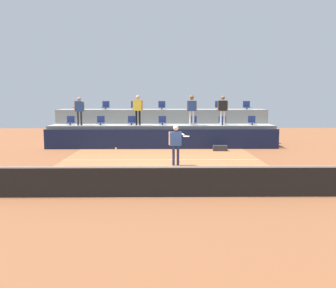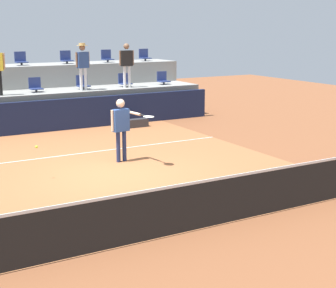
{
  "view_description": "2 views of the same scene",
  "coord_description": "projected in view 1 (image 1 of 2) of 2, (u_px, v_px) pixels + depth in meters",
  "views": [
    {
      "loc": [
        0.08,
        -14.11,
        2.84
      ],
      "look_at": [
        0.24,
        -1.44,
        1.22
      ],
      "focal_mm": 39.08,
      "sensor_mm": 36.0,
      "label": 1
    },
    {
      "loc": [
        -4.81,
        -11.15,
        3.53
      ],
      "look_at": [
        0.49,
        -1.72,
        1.05
      ],
      "focal_mm": 54.41,
      "sensor_mm": 36.0,
      "label": 2
    }
  ],
  "objects": [
    {
      "name": "court_inner_paint",
      "position": [
        162.0,
        165.0,
        15.35
      ],
      "size": [
        9.0,
        10.0,
        0.01
      ],
      "primitive_type": "cube",
      "color": "#A36038",
      "rests_on": "ground_plane"
    },
    {
      "name": "equipment_bag",
      "position": [
        220.0,
        148.0,
        19.53
      ],
      "size": [
        0.76,
        0.28,
        0.3
      ],
      "primitive_type": "cube",
      "color": "#333338",
      "rests_on": "ground_plane"
    },
    {
      "name": "seating_tier_upper",
      "position": [
        162.0,
        126.0,
        23.25
      ],
      "size": [
        13.0,
        1.8,
        2.1
      ],
      "primitive_type": "cube",
      "color": "gray",
      "rests_on": "ground_plane"
    },
    {
      "name": "seating_tier_lower",
      "position": [
        162.0,
        135.0,
        21.52
      ],
      "size": [
        13.0,
        1.8,
        1.25
      ],
      "primitive_type": "cube",
      "color": "gray",
      "rests_on": "ground_plane"
    },
    {
      "name": "tennis_player",
      "position": [
        176.0,
        141.0,
        15.21
      ],
      "size": [
        0.84,
        1.17,
        1.7
      ],
      "color": "navy",
      "rests_on": "ground_plane"
    },
    {
      "name": "stadium_chair_upper_left",
      "position": [
        106.0,
        106.0,
        22.98
      ],
      "size": [
        0.44,
        0.4,
        0.52
      ],
      "color": "#2D2D33",
      "rests_on": "seating_tier_upper"
    },
    {
      "name": "sponsor_backboard",
      "position": [
        162.0,
        139.0,
        20.24
      ],
      "size": [
        13.0,
        0.16,
        1.1
      ],
      "primitive_type": "cube",
      "color": "#141E42",
      "rests_on": "ground_plane"
    },
    {
      "name": "tennis_ball",
      "position": [
        116.0,
        148.0,
        14.65
      ],
      "size": [
        0.07,
        0.07,
        0.07
      ],
      "color": "#CCE033"
    },
    {
      "name": "stadium_chair_lower_left",
      "position": [
        101.0,
        121.0,
        21.3
      ],
      "size": [
        0.44,
        0.4,
        0.52
      ],
      "color": "#2D2D33",
      "rests_on": "seating_tier_lower"
    },
    {
      "name": "stadium_chair_upper_far_left",
      "position": [
        78.0,
        106.0,
        22.96
      ],
      "size": [
        0.44,
        0.4,
        0.52
      ],
      "color": "#2D2D33",
      "rests_on": "seating_tier_upper"
    },
    {
      "name": "tennis_net",
      "position": [
        161.0,
        181.0,
        10.32
      ],
      "size": [
        10.48,
        0.08,
        1.07
      ],
      "color": "black",
      "rests_on": "ground_plane"
    },
    {
      "name": "stadium_chair_lower_mid_left",
      "position": [
        132.0,
        121.0,
        21.32
      ],
      "size": [
        0.44,
        0.4,
        0.52
      ],
      "color": "#2D2D33",
      "rests_on": "seating_tier_lower"
    },
    {
      "name": "stadium_chair_upper_center",
      "position": [
        162.0,
        106.0,
        23.02
      ],
      "size": [
        0.44,
        0.4,
        0.52
      ],
      "color": "#2D2D33",
      "rests_on": "seating_tier_upper"
    },
    {
      "name": "ground_plane",
      "position": [
        161.0,
        170.0,
        14.35
      ],
      "size": [
        40.0,
        40.0,
        0.0
      ],
      "primitive_type": "plane",
      "color": "brown"
    },
    {
      "name": "stadium_chair_lower_far_left",
      "position": [
        70.0,
        121.0,
        21.28
      ],
      "size": [
        0.44,
        0.4,
        0.52
      ],
      "color": "#2D2D33",
      "rests_on": "seating_tier_lower"
    },
    {
      "name": "spectator_in_grey",
      "position": [
        223.0,
        108.0,
        20.91
      ],
      "size": [
        0.59,
        0.25,
        1.69
      ],
      "color": "white",
      "rests_on": "seating_tier_lower"
    },
    {
      "name": "stadium_chair_upper_mid_left",
      "position": [
        134.0,
        106.0,
        23.0
      ],
      "size": [
        0.44,
        0.4,
        0.52
      ],
      "color": "#2D2D33",
      "rests_on": "seating_tier_upper"
    },
    {
      "name": "spectator_in_white",
      "position": [
        138.0,
        107.0,
        20.84
      ],
      "size": [
        0.6,
        0.28,
        1.72
      ],
      "color": "black",
      "rests_on": "seating_tier_lower"
    },
    {
      "name": "spectator_leaning_on_rail",
      "position": [
        79.0,
        109.0,
        20.81
      ],
      "size": [
        0.57,
        0.27,
        1.61
      ],
      "color": "#2D2D33",
      "rests_on": "seating_tier_lower"
    },
    {
      "name": "stadium_chair_lower_mid_right",
      "position": [
        193.0,
        121.0,
        21.37
      ],
      "size": [
        0.44,
        0.4,
        0.52
      ],
      "color": "#2D2D33",
      "rests_on": "seating_tier_lower"
    },
    {
      "name": "stadium_chair_upper_right",
      "position": [
        219.0,
        106.0,
        23.07
      ],
      "size": [
        0.44,
        0.4,
        0.52
      ],
      "color": "#2D2D33",
      "rests_on": "seating_tier_upper"
    },
    {
      "name": "court_service_line",
      "position": [
        162.0,
        160.0,
        16.73
      ],
      "size": [
        9.0,
        0.06,
        0.0
      ],
      "primitive_type": "cube",
      "color": "silver",
      "rests_on": "ground_plane"
    },
    {
      "name": "stadium_chair_upper_mid_right",
      "position": [
        191.0,
        106.0,
        23.05
      ],
      "size": [
        0.44,
        0.4,
        0.52
      ],
      "color": "#2D2D33",
      "rests_on": "seating_tier_upper"
    },
    {
      "name": "spectator_with_hat",
      "position": [
        192.0,
        107.0,
        20.88
      ],
      "size": [
        0.59,
        0.48,
        1.73
      ],
      "color": "white",
      "rests_on": "seating_tier_lower"
    },
    {
      "name": "stadium_chair_lower_far_right",
      "position": [
        252.0,
        121.0,
        21.41
      ],
      "size": [
        0.44,
        0.4,
        0.52
      ],
      "color": "#2D2D33",
      "rests_on": "seating_tier_lower"
    },
    {
      "name": "stadium_chair_lower_center",
      "position": [
        162.0,
        121.0,
        21.34
      ],
      "size": [
        0.44,
        0.4,
        0.52
      ],
      "color": "#2D2D33",
      "rests_on": "seating_tier_lower"
    },
    {
      "name": "stadium_chair_lower_right",
      "position": [
        223.0,
        121.0,
        21.39
      ],
      "size": [
        0.44,
        0.4,
        0.52
      ],
      "color": "#2D2D33",
      "rests_on": "seating_tier_lower"
    },
    {
      "name": "stadium_chair_upper_far_right",
      "position": [
        247.0,
        106.0,
        23.09
      ],
      "size": [
        0.44,
        0.4,
        0.52
      ],
      "color": "#2D2D33",
      "rests_on": "seating_tier_upper"
    }
  ]
}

